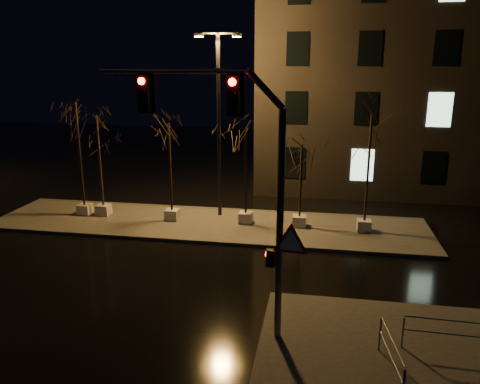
# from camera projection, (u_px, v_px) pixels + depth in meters

# --- Properties ---
(ground) EXTENTS (90.00, 90.00, 0.00)m
(ground) POSITION_uv_depth(u_px,v_px,m) (171.00, 275.00, 18.15)
(ground) COLOR black
(ground) RESTS_ON ground
(median) EXTENTS (22.00, 5.00, 0.15)m
(median) POSITION_uv_depth(u_px,v_px,m) (207.00, 224.00, 23.83)
(median) COLOR #3F3D38
(median) RESTS_ON ground
(sidewalk_corner) EXTENTS (7.00, 5.00, 0.15)m
(sidewalk_corner) POSITION_uv_depth(u_px,v_px,m) (381.00, 344.00, 13.56)
(sidewalk_corner) COLOR #3F3D38
(sidewalk_corner) RESTS_ON ground
(building) EXTENTS (25.00, 12.00, 15.00)m
(building) POSITION_uv_depth(u_px,v_px,m) (454.00, 72.00, 31.00)
(building) COLOR black
(building) RESTS_ON ground
(tree_0) EXTENTS (1.80, 1.80, 6.08)m
(tree_0) POSITION_uv_depth(u_px,v_px,m) (78.00, 129.00, 23.96)
(tree_0) COLOR beige
(tree_0) RESTS_ON median
(tree_1) EXTENTS (1.80, 1.80, 5.46)m
(tree_1) POSITION_uv_depth(u_px,v_px,m) (98.00, 138.00, 23.99)
(tree_1) COLOR beige
(tree_1) RESTS_ON median
(tree_2) EXTENTS (1.80, 1.80, 5.13)m
(tree_2) POSITION_uv_depth(u_px,v_px,m) (169.00, 145.00, 23.25)
(tree_2) COLOR beige
(tree_2) RESTS_ON median
(tree_3) EXTENTS (1.80, 1.80, 4.82)m
(tree_3) POSITION_uv_depth(u_px,v_px,m) (246.00, 152.00, 22.83)
(tree_3) COLOR beige
(tree_3) RESTS_ON median
(tree_4) EXTENTS (1.80, 1.80, 4.22)m
(tree_4) POSITION_uv_depth(u_px,v_px,m) (301.00, 163.00, 22.43)
(tree_4) COLOR beige
(tree_4) RESTS_ON median
(tree_5) EXTENTS (1.80, 1.80, 5.75)m
(tree_5) POSITION_uv_depth(u_px,v_px,m) (370.00, 141.00, 21.47)
(tree_5) COLOR beige
(tree_5) RESTS_ON median
(traffic_signal_mast) EXTENTS (6.23, 0.99, 7.66)m
(traffic_signal_mast) POSITION_uv_depth(u_px,v_px,m) (237.00, 167.00, 12.89)
(traffic_signal_mast) COLOR #54555B
(traffic_signal_mast) RESTS_ON sidewalk_corner
(streetlight_main) EXTENTS (2.31, 0.79, 9.31)m
(streetlight_main) POSITION_uv_depth(u_px,v_px,m) (219.00, 114.00, 23.68)
(streetlight_main) COLOR black
(streetlight_main) RESTS_ON median
(guard_rail_a) EXTENTS (2.34, 0.13, 1.01)m
(guard_rail_a) POSITION_uv_depth(u_px,v_px,m) (447.00, 331.00, 12.87)
(guard_rail_a) COLOR #54555B
(guard_rail_a) RESTS_ON sidewalk_corner
(guard_rail_b) EXTENTS (0.33, 2.30, 1.09)m
(guard_rail_b) POSITION_uv_depth(u_px,v_px,m) (391.00, 352.00, 11.83)
(guard_rail_b) COLOR #54555B
(guard_rail_b) RESTS_ON sidewalk_corner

